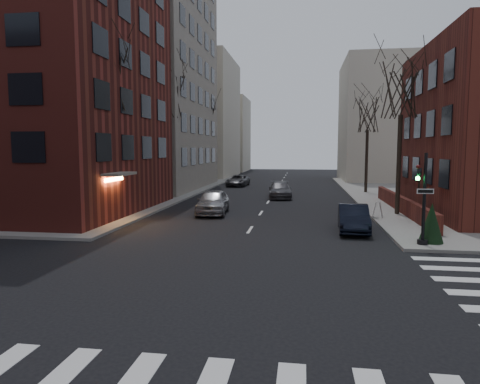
% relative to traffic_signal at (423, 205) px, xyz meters
% --- Properties ---
extents(ground, '(160.00, 160.00, 0.00)m').
position_rel_traffic_signal_xyz_m(ground, '(-7.94, -8.99, -1.91)').
color(ground, black).
rests_on(ground, ground).
extents(building_left_brick, '(15.00, 15.00, 18.00)m').
position_rel_traffic_signal_xyz_m(building_left_brick, '(-23.44, 7.51, 7.09)').
color(building_left_brick, maroon).
rests_on(building_left_brick, ground).
extents(building_left_tan, '(18.00, 18.00, 28.00)m').
position_rel_traffic_signal_xyz_m(building_left_tan, '(-24.94, 25.01, 12.09)').
color(building_left_tan, gray).
rests_on(building_left_tan, ground).
extents(low_wall_right, '(0.35, 16.00, 1.00)m').
position_rel_traffic_signal_xyz_m(low_wall_right, '(1.36, 10.01, -1.26)').
color(low_wall_right, '#5A221A').
rests_on(low_wall_right, sidewalk_far_right).
extents(building_distant_la, '(14.00, 16.00, 18.00)m').
position_rel_traffic_signal_xyz_m(building_distant_la, '(-22.94, 46.01, 7.09)').
color(building_distant_la, '#BDB3A0').
rests_on(building_distant_la, ground).
extents(building_distant_ra, '(14.00, 14.00, 16.00)m').
position_rel_traffic_signal_xyz_m(building_distant_ra, '(7.06, 41.01, 6.09)').
color(building_distant_ra, '#BDB3A0').
rests_on(building_distant_ra, ground).
extents(building_distant_lb, '(10.00, 12.00, 14.00)m').
position_rel_traffic_signal_xyz_m(building_distant_lb, '(-20.94, 63.01, 5.09)').
color(building_distant_lb, '#BDB3A0').
rests_on(building_distant_lb, ground).
extents(traffic_signal, '(0.76, 0.44, 4.00)m').
position_rel_traffic_signal_xyz_m(traffic_signal, '(0.00, 0.00, 0.00)').
color(traffic_signal, black).
rests_on(traffic_signal, sidewalk_far_right).
extents(tree_left_a, '(4.18, 4.18, 10.26)m').
position_rel_traffic_signal_xyz_m(tree_left_a, '(-16.74, 5.01, 6.56)').
color(tree_left_a, '#2D231C').
rests_on(tree_left_a, sidewalk_far_left).
extents(tree_left_b, '(4.40, 4.40, 10.80)m').
position_rel_traffic_signal_xyz_m(tree_left_b, '(-16.74, 17.01, 7.00)').
color(tree_left_b, '#2D231C').
rests_on(tree_left_b, sidewalk_far_left).
extents(tree_left_c, '(3.96, 3.96, 9.72)m').
position_rel_traffic_signal_xyz_m(tree_left_c, '(-16.74, 31.01, 6.12)').
color(tree_left_c, '#2D231C').
rests_on(tree_left_c, sidewalk_far_left).
extents(tree_right_a, '(3.96, 3.96, 9.72)m').
position_rel_traffic_signal_xyz_m(tree_right_a, '(0.86, 9.01, 6.12)').
color(tree_right_a, '#2D231C').
rests_on(tree_right_a, sidewalk_far_right).
extents(tree_right_b, '(3.74, 3.74, 9.18)m').
position_rel_traffic_signal_xyz_m(tree_right_b, '(0.86, 23.01, 5.68)').
color(tree_right_b, '#2D231C').
rests_on(tree_right_b, sidewalk_far_right).
extents(streetlamp_near, '(0.36, 0.36, 6.28)m').
position_rel_traffic_signal_xyz_m(streetlamp_near, '(-16.14, 13.01, 2.33)').
color(streetlamp_near, black).
rests_on(streetlamp_near, sidewalk_far_left).
extents(streetlamp_far, '(0.36, 0.36, 6.28)m').
position_rel_traffic_signal_xyz_m(streetlamp_far, '(-16.14, 33.01, 2.33)').
color(streetlamp_far, black).
rests_on(streetlamp_far, sidewalk_far_left).
extents(parked_sedan, '(1.70, 4.34, 1.41)m').
position_rel_traffic_signal_xyz_m(parked_sedan, '(-2.53, 3.32, -1.20)').
color(parked_sedan, black).
rests_on(parked_sedan, ground).
extents(car_lane_silver, '(2.26, 4.89, 1.62)m').
position_rel_traffic_signal_xyz_m(car_lane_silver, '(-11.08, 8.30, -1.10)').
color(car_lane_silver, '#939498').
rests_on(car_lane_silver, ground).
extents(car_lane_gray, '(2.33, 4.96, 1.40)m').
position_rel_traffic_signal_xyz_m(car_lane_gray, '(-7.14, 18.15, -1.21)').
color(car_lane_gray, '#3E3E43').
rests_on(car_lane_gray, ground).
extents(car_lane_far, '(2.42, 4.80, 1.30)m').
position_rel_traffic_signal_xyz_m(car_lane_far, '(-12.61, 29.34, -1.26)').
color(car_lane_far, '#424247').
rests_on(car_lane_far, ground).
extents(sandwich_board, '(0.57, 0.69, 0.97)m').
position_rel_traffic_signal_xyz_m(sandwich_board, '(-0.64, 7.27, -1.27)').
color(sandwich_board, silver).
rests_on(sandwich_board, sidewalk_far_right).
extents(evergreen_shrub, '(1.40, 1.40, 1.78)m').
position_rel_traffic_signal_xyz_m(evergreen_shrub, '(0.53, 0.45, -0.87)').
color(evergreen_shrub, black).
rests_on(evergreen_shrub, sidewalk_far_right).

